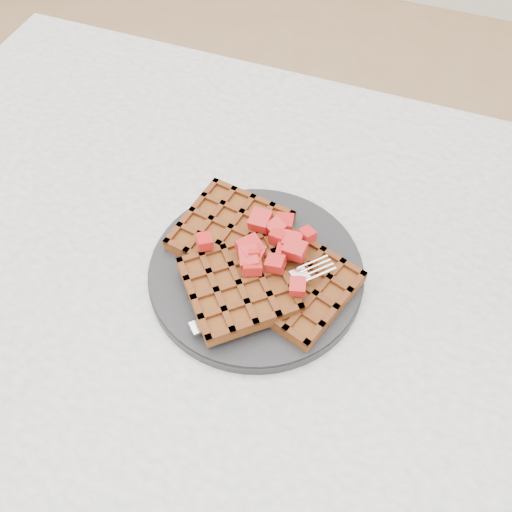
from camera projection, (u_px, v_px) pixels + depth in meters
name	position (u px, v px, depth m)	size (l,w,h in m)	color
ground	(273.00, 478.00, 1.26)	(4.00, 4.00, 0.00)	tan
table	(285.00, 347.00, 0.74)	(1.20, 0.80, 0.75)	white
plate	(256.00, 272.00, 0.66)	(0.25, 0.25, 0.02)	black
waffles	(255.00, 265.00, 0.64)	(0.23, 0.22, 0.03)	brown
strawberry_pile	(256.00, 249.00, 0.62)	(0.15, 0.15, 0.02)	#A01114
fork	(273.00, 296.00, 0.62)	(0.02, 0.18, 0.02)	silver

